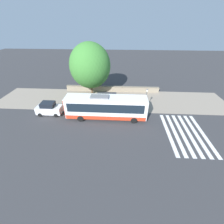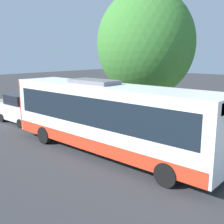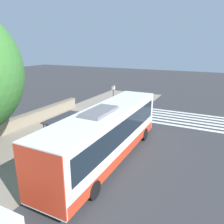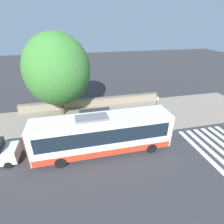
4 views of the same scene
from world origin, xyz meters
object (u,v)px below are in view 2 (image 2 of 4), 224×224
(bench, at_px, (189,127))
(bus_shelter, at_px, (142,104))
(bus, at_px, (106,117))
(pedestrian, at_px, (208,147))
(parked_car_behind_bus, at_px, (21,109))
(shade_tree, at_px, (146,44))

(bench, bearing_deg, bus_shelter, -30.07)
(bus, bearing_deg, bus_shelter, -177.06)
(pedestrian, relative_size, bench, 0.91)
(bus_shelter, height_order, pedestrian, bus_shelter)
(bus, xyz_separation_m, pedestrian, (-1.63, 4.79, -0.99))
(parked_car_behind_bus, bearing_deg, bus_shelter, 106.56)
(bench, relative_size, parked_car_behind_bus, 0.46)
(pedestrian, relative_size, shade_tree, 0.17)
(bus_shelter, distance_m, bench, 3.78)
(bus, xyz_separation_m, bus_shelter, (-3.35, -0.17, 0.22))
(bus_shelter, distance_m, pedestrian, 5.39)
(pedestrian, height_order, parked_car_behind_bus, parked_car_behind_bus)
(bus, height_order, shade_tree, shade_tree)
(shade_tree, bearing_deg, bus_shelter, 34.18)
(bus, relative_size, parked_car_behind_bus, 3.07)
(pedestrian, xyz_separation_m, bench, (-4.63, -3.28, -0.51))
(bus_shelter, distance_m, shade_tree, 7.38)
(bus, relative_size, bench, 6.70)
(bench, xyz_separation_m, shade_tree, (-2.35, -5.26, 5.46))
(shade_tree, xyz_separation_m, parked_car_behind_bus, (8.02, -5.71, -4.91))
(bus, bearing_deg, pedestrian, 108.75)
(bus, height_order, parked_car_behind_bus, bus)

